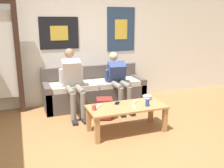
# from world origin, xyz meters

# --- Properties ---
(ground_plane) EXTENTS (18.00, 18.00, 0.00)m
(ground_plane) POSITION_xyz_m (0.00, 0.00, 0.00)
(ground_plane) COLOR #9E7042
(wall_back) EXTENTS (10.00, 0.07, 2.55)m
(wall_back) POSITION_xyz_m (0.00, 2.37, 1.28)
(wall_back) COLOR white
(wall_back) RESTS_ON ground_plane
(couch) EXTENTS (2.09, 0.71, 0.81)m
(couch) POSITION_xyz_m (0.13, 2.01, 0.29)
(couch) COLOR #564C47
(couch) RESTS_ON ground_plane
(coffee_table) EXTENTS (1.26, 0.57, 0.44)m
(coffee_table) POSITION_xyz_m (0.24, 0.57, 0.36)
(coffee_table) COLOR #B27F4C
(coffee_table) RESTS_ON ground_plane
(person_seated_adult) EXTENTS (0.47, 0.90, 1.24)m
(person_seated_adult) POSITION_xyz_m (-0.40, 1.64, 0.68)
(person_seated_adult) COLOR gray
(person_seated_adult) RESTS_ON ground_plane
(person_seated_teen) EXTENTS (0.47, 0.92, 1.13)m
(person_seated_teen) POSITION_xyz_m (0.53, 1.66, 0.63)
(person_seated_teen) COLOR gray
(person_seated_teen) RESTS_ON ground_plane
(backpack) EXTENTS (0.35, 0.35, 0.38)m
(backpack) POSITION_xyz_m (0.09, 1.23, 0.18)
(backpack) COLOR maroon
(backpack) RESTS_ON ground_plane
(ceramic_bowl) EXTENTS (0.16, 0.16, 0.07)m
(ceramic_bowl) POSITION_xyz_m (0.70, 0.75, 0.48)
(ceramic_bowl) COLOR #B7B2A8
(ceramic_bowl) RESTS_ON coffee_table
(pillar_candle) EXTENTS (0.07, 0.07, 0.09)m
(pillar_candle) POSITION_xyz_m (-0.31, 0.57, 0.48)
(pillar_candle) COLOR #B24C42
(pillar_candle) RESTS_ON coffee_table
(drink_can_blue) EXTENTS (0.07, 0.07, 0.12)m
(drink_can_blue) POSITION_xyz_m (0.54, 0.45, 0.50)
(drink_can_blue) COLOR #28479E
(drink_can_blue) RESTS_ON coffee_table
(game_controller_near_left) EXTENTS (0.14, 0.10, 0.03)m
(game_controller_near_left) POSITION_xyz_m (0.46, 0.69, 0.45)
(game_controller_near_left) COLOR white
(game_controller_near_left) RESTS_ON coffee_table
(game_controller_near_right) EXTENTS (0.07, 0.15, 0.03)m
(game_controller_near_right) POSITION_xyz_m (0.30, 0.45, 0.45)
(game_controller_near_right) COLOR white
(game_controller_near_right) RESTS_ON coffee_table
(game_controller_far_center) EXTENTS (0.13, 0.12, 0.03)m
(game_controller_far_center) POSITION_xyz_m (-0.19, 0.69, 0.45)
(game_controller_far_center) COLOR white
(game_controller_far_center) RESTS_ON coffee_table
(cell_phone) EXTENTS (0.13, 0.15, 0.01)m
(cell_phone) POSITION_xyz_m (0.14, 0.74, 0.44)
(cell_phone) COLOR black
(cell_phone) RESTS_ON coffee_table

